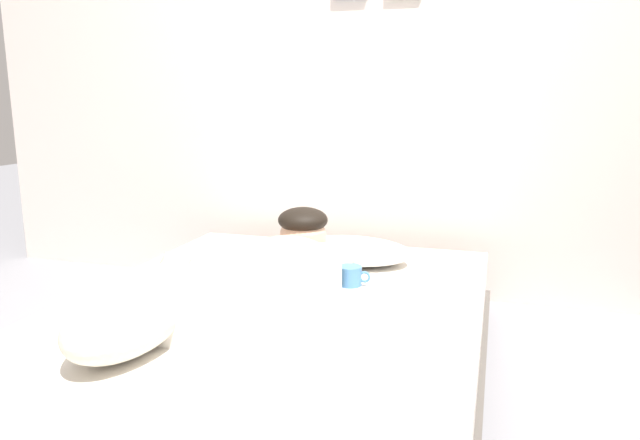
% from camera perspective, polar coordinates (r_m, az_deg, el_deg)
% --- Properties ---
extents(ground_plane, '(12.91, 12.91, 0.00)m').
position_cam_1_polar(ground_plane, '(1.88, -4.36, -20.21)').
color(ground_plane, gray).
extents(back_wall, '(4.46, 0.12, 2.50)m').
position_cam_1_polar(back_wall, '(3.03, 5.79, 16.59)').
color(back_wall, silver).
rests_on(back_wall, ground).
extents(bed, '(1.46, 1.97, 0.29)m').
position_cam_1_polar(bed, '(2.09, -5.09, -12.21)').
color(bed, '#4C4742').
rests_on(bed, ground).
extents(pillow, '(0.52, 0.32, 0.11)m').
position_cam_1_polar(pillow, '(2.54, 3.03, -2.97)').
color(pillow, white).
rests_on(pillow, bed).
extents(person_lying, '(0.43, 0.92, 0.27)m').
position_cam_1_polar(person_lying, '(2.06, -4.85, -5.08)').
color(person_lying, silver).
rests_on(person_lying, bed).
extents(dog, '(0.26, 0.57, 0.21)m').
position_cam_1_polar(dog, '(1.77, -17.39, -8.46)').
color(dog, beige).
rests_on(dog, bed).
extents(coffee_cup, '(0.12, 0.09, 0.07)m').
position_cam_1_polar(coffee_cup, '(2.25, 2.96, -5.41)').
color(coffee_cup, teal).
rests_on(coffee_cup, bed).
extents(cell_phone, '(0.07, 0.14, 0.01)m').
position_cam_1_polar(cell_phone, '(2.02, -7.95, -8.52)').
color(cell_phone, black).
rests_on(cell_phone, bed).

